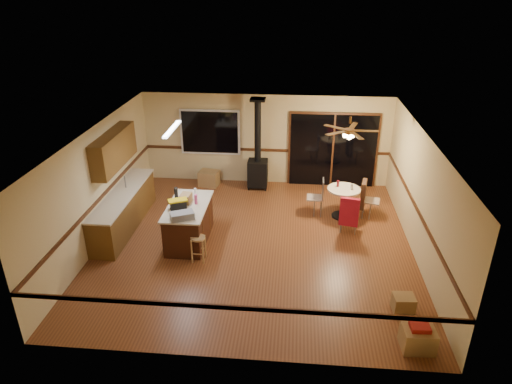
# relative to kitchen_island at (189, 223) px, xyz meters

# --- Properties ---
(floor) EXTENTS (7.00, 7.00, 0.00)m
(floor) POSITION_rel_kitchen_island_xyz_m (1.50, 0.00, -0.45)
(floor) COLOR brown
(floor) RESTS_ON ground
(ceiling) EXTENTS (7.00, 7.00, 0.00)m
(ceiling) POSITION_rel_kitchen_island_xyz_m (1.50, 0.00, 2.15)
(ceiling) COLOR silver
(ceiling) RESTS_ON ground
(wall_back) EXTENTS (7.00, 0.00, 7.00)m
(wall_back) POSITION_rel_kitchen_island_xyz_m (1.50, 3.50, 0.85)
(wall_back) COLOR #CCB781
(wall_back) RESTS_ON ground
(wall_front) EXTENTS (7.00, 0.00, 7.00)m
(wall_front) POSITION_rel_kitchen_island_xyz_m (1.50, -3.50, 0.85)
(wall_front) COLOR #CCB781
(wall_front) RESTS_ON ground
(wall_left) EXTENTS (0.00, 7.00, 7.00)m
(wall_left) POSITION_rel_kitchen_island_xyz_m (-2.00, 0.00, 0.85)
(wall_left) COLOR #CCB781
(wall_left) RESTS_ON ground
(wall_right) EXTENTS (0.00, 7.00, 7.00)m
(wall_right) POSITION_rel_kitchen_island_xyz_m (5.00, 0.00, 0.85)
(wall_right) COLOR #CCB781
(wall_right) RESTS_ON ground
(chair_rail) EXTENTS (7.00, 7.00, 0.08)m
(chair_rail) POSITION_rel_kitchen_island_xyz_m (1.50, 0.00, 0.55)
(chair_rail) COLOR #3F200F
(chair_rail) RESTS_ON ground
(window) EXTENTS (1.72, 0.10, 1.32)m
(window) POSITION_rel_kitchen_island_xyz_m (-0.10, 3.45, 1.05)
(window) COLOR black
(window) RESTS_ON ground
(sliding_door) EXTENTS (2.52, 0.10, 2.10)m
(sliding_door) POSITION_rel_kitchen_island_xyz_m (3.40, 3.45, 0.60)
(sliding_door) COLOR black
(sliding_door) RESTS_ON ground
(lower_cabinets) EXTENTS (0.60, 3.00, 0.86)m
(lower_cabinets) POSITION_rel_kitchen_island_xyz_m (-1.70, 0.50, -0.02)
(lower_cabinets) COLOR brown
(lower_cabinets) RESTS_ON ground
(countertop) EXTENTS (0.64, 3.04, 0.04)m
(countertop) POSITION_rel_kitchen_island_xyz_m (-1.70, 0.50, 0.43)
(countertop) COLOR beige
(countertop) RESTS_ON lower_cabinets
(upper_cabinets) EXTENTS (0.35, 2.00, 0.80)m
(upper_cabinets) POSITION_rel_kitchen_island_xyz_m (-1.83, 0.70, 1.45)
(upper_cabinets) COLOR brown
(upper_cabinets) RESTS_ON ground
(kitchen_island) EXTENTS (0.88, 1.68, 0.90)m
(kitchen_island) POSITION_rel_kitchen_island_xyz_m (0.00, 0.00, 0.00)
(kitchen_island) COLOR #35180D
(kitchen_island) RESTS_ON ground
(wood_stove) EXTENTS (0.55, 0.50, 2.52)m
(wood_stove) POSITION_rel_kitchen_island_xyz_m (1.30, 3.05, 0.28)
(wood_stove) COLOR black
(wood_stove) RESTS_ON ground
(ceiling_fan) EXTENTS (0.24, 0.24, 0.55)m
(ceiling_fan) POSITION_rel_kitchen_island_xyz_m (3.58, 1.48, 1.76)
(ceiling_fan) COLOR brown
(ceiling_fan) RESTS_ON ceiling
(fluorescent_strip) EXTENTS (0.10, 1.20, 0.04)m
(fluorescent_strip) POSITION_rel_kitchen_island_xyz_m (-0.30, 0.30, 2.11)
(fluorescent_strip) COLOR white
(fluorescent_strip) RESTS_ON ceiling
(toolbox_grey) EXTENTS (0.55, 0.45, 0.15)m
(toolbox_grey) POSITION_rel_kitchen_island_xyz_m (0.03, -0.63, 0.52)
(toolbox_grey) COLOR slate
(toolbox_grey) RESTS_ON kitchen_island
(toolbox_black) EXTENTS (0.39, 0.31, 0.19)m
(toolbox_black) POSITION_rel_kitchen_island_xyz_m (-0.17, -0.18, 0.54)
(toolbox_black) COLOR black
(toolbox_black) RESTS_ON kitchen_island
(toolbox_yellow_lid) EXTENTS (0.47, 0.37, 0.03)m
(toolbox_yellow_lid) POSITION_rel_kitchen_island_xyz_m (-0.17, -0.18, 0.65)
(toolbox_yellow_lid) COLOR gold
(toolbox_yellow_lid) RESTS_ON toolbox_black
(box_on_island) EXTENTS (0.25, 0.32, 0.20)m
(box_on_island) POSITION_rel_kitchen_island_xyz_m (-0.07, 0.14, 0.55)
(box_on_island) COLOR olive
(box_on_island) RESTS_ON kitchen_island
(bottle_dark) EXTENTS (0.11, 0.11, 0.29)m
(bottle_dark) POSITION_rel_kitchen_island_xyz_m (-0.32, 0.28, 0.59)
(bottle_dark) COLOR black
(bottle_dark) RESTS_ON kitchen_island
(bottle_pink) EXTENTS (0.10, 0.10, 0.23)m
(bottle_pink) POSITION_rel_kitchen_island_xyz_m (0.17, 0.09, 0.56)
(bottle_pink) COLOR #D84C8C
(bottle_pink) RESTS_ON kitchen_island
(bottle_white) EXTENTS (0.07, 0.07, 0.16)m
(bottle_white) POSITION_rel_kitchen_island_xyz_m (0.06, 0.56, 0.53)
(bottle_white) COLOR white
(bottle_white) RESTS_ON kitchen_island
(bar_stool) EXTENTS (0.38, 0.38, 0.57)m
(bar_stool) POSITION_rel_kitchen_island_xyz_m (0.37, -0.78, -0.17)
(bar_stool) COLOR tan
(bar_stool) RESTS_ON floor
(blue_bucket) EXTENTS (0.31, 0.31, 0.23)m
(blue_bucket) POSITION_rel_kitchen_island_xyz_m (0.20, -0.48, -0.34)
(blue_bucket) COLOR #0C46AC
(blue_bucket) RESTS_ON floor
(dining_table) EXTENTS (0.82, 0.82, 0.78)m
(dining_table) POSITION_rel_kitchen_island_xyz_m (3.58, 1.48, 0.07)
(dining_table) COLOR black
(dining_table) RESTS_ON ground
(glass_red) EXTENTS (0.06, 0.06, 0.17)m
(glass_red) POSITION_rel_kitchen_island_xyz_m (3.43, 1.58, 0.41)
(glass_red) COLOR #590C14
(glass_red) RESTS_ON dining_table
(glass_cream) EXTENTS (0.07, 0.07, 0.16)m
(glass_cream) POSITION_rel_kitchen_island_xyz_m (3.76, 1.43, 0.40)
(glass_cream) COLOR beige
(glass_cream) RESTS_ON dining_table
(chair_left) EXTENTS (0.42, 0.41, 0.51)m
(chair_left) POSITION_rel_kitchen_island_xyz_m (2.98, 1.58, 0.14)
(chair_left) COLOR gray
(chair_left) RESTS_ON ground
(chair_near) EXTENTS (0.51, 0.54, 0.70)m
(chair_near) POSITION_rel_kitchen_island_xyz_m (3.64, 0.60, 0.14)
(chair_near) COLOR gray
(chair_near) RESTS_ON ground
(chair_right) EXTENTS (0.54, 0.51, 0.70)m
(chair_right) POSITION_rel_kitchen_island_xyz_m (4.10, 1.57, 0.14)
(chair_right) COLOR gray
(chair_right) RESTS_ON ground
(box_under_window) EXTENTS (0.61, 0.52, 0.44)m
(box_under_window) POSITION_rel_kitchen_island_xyz_m (-0.12, 3.10, -0.24)
(box_under_window) COLOR olive
(box_under_window) RESTS_ON floor
(box_corner_a) EXTENTS (0.54, 0.46, 0.39)m
(box_corner_a) POSITION_rel_kitchen_island_xyz_m (4.43, -3.00, -0.26)
(box_corner_a) COLOR olive
(box_corner_a) RESTS_ON floor
(box_corner_b) EXTENTS (0.40, 0.35, 0.30)m
(box_corner_b) POSITION_rel_kitchen_island_xyz_m (4.39, -2.06, -0.30)
(box_corner_b) COLOR olive
(box_corner_b) RESTS_ON floor
(box_small_red) EXTENTS (0.32, 0.27, 0.08)m
(box_small_red) POSITION_rel_kitchen_island_xyz_m (4.43, -3.00, -0.02)
(box_small_red) COLOR maroon
(box_small_red) RESTS_ON box_corner_a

